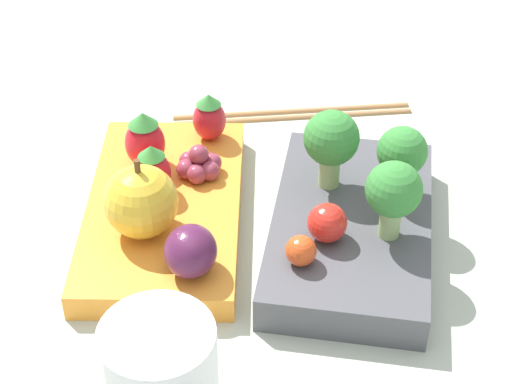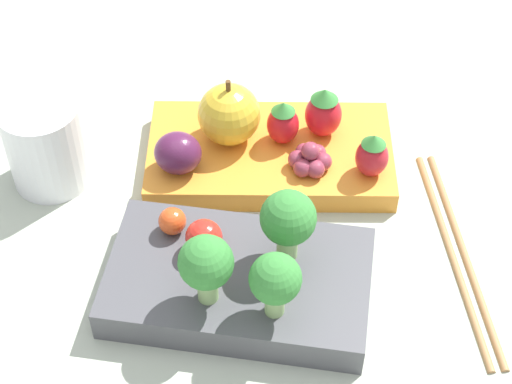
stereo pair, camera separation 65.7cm
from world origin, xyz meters
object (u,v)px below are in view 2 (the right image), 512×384
object	(u,v)px
cherry_tomato_0	(172,221)
chopsticks_pair	(459,252)
bento_box_savoury	(239,282)
drinking_cup	(46,144)
apple	(229,114)
plum	(178,153)
strawberry_0	(283,122)
broccoli_floret_2	(206,264)
cherry_tomato_1	(204,237)
bento_box_fruit	(271,155)
grape_cluster	(310,159)
broccoli_floret_1	(288,220)
broccoli_floret_0	(275,281)
strawberry_2	(372,155)
strawberry_1	(323,112)

from	to	relation	value
cherry_tomato_0	chopsticks_pair	bearing A→B (deg)	-173.60
bento_box_savoury	cherry_tomato_0	xyz separation A→B (m)	(0.05, -0.03, 0.02)
chopsticks_pair	drinking_cup	bearing A→B (deg)	-7.51
apple	plum	distance (m)	0.06
strawberry_0	bento_box_savoury	bearing A→B (deg)	83.07
broccoli_floret_2	cherry_tomato_0	distance (m)	0.07
cherry_tomato_1	apple	xyz separation A→B (m)	(-0.00, -0.13, 0.01)
bento_box_fruit	drinking_cup	bearing A→B (deg)	11.84
grape_cluster	drinking_cup	world-z (taller)	drinking_cup
cherry_tomato_1	apple	distance (m)	0.13
bento_box_fruit	plum	size ratio (longest dim) A/B	5.61
cherry_tomato_1	chopsticks_pair	xyz separation A→B (m)	(-0.19, -0.04, -0.04)
bento_box_savoury	drinking_cup	world-z (taller)	drinking_cup
bento_box_savoury	apple	xyz separation A→B (m)	(0.03, -0.14, 0.03)
bento_box_savoury	broccoli_floret_1	distance (m)	0.07
broccoli_floret_0	strawberry_2	xyz separation A→B (m)	(-0.06, -0.15, -0.02)
bento_box_savoury	broccoli_floret_1	bearing A→B (deg)	-150.78
chopsticks_pair	strawberry_0	bearing A→B (deg)	-31.82
strawberry_1	strawberry_2	bearing A→B (deg)	134.39
broccoli_floret_1	cherry_tomato_1	distance (m)	0.07
broccoli_floret_0	cherry_tomato_1	xyz separation A→B (m)	(0.06, -0.05, -0.02)
broccoli_floret_0	cherry_tomato_0	distance (m)	0.11
strawberry_1	strawberry_2	xyz separation A→B (m)	(-0.04, 0.04, -0.00)
bento_box_savoury	plum	size ratio (longest dim) A/B	5.08
broccoli_floret_0	cherry_tomato_1	size ratio (longest dim) A/B	2.01
drinking_cup	chopsticks_pair	world-z (taller)	drinking_cup
strawberry_2	cherry_tomato_1	bearing A→B (deg)	40.27
broccoli_floret_2	chopsticks_pair	size ratio (longest dim) A/B	0.28
strawberry_0	plum	world-z (taller)	strawberry_0
strawberry_0	strawberry_1	size ratio (longest dim) A/B	0.87
strawberry_2	chopsticks_pair	world-z (taller)	strawberry_2
strawberry_0	strawberry_1	xyz separation A→B (m)	(-0.03, -0.01, 0.00)
broccoli_floret_2	chopsticks_pair	bearing A→B (deg)	-155.70
bento_box_savoury	apple	world-z (taller)	apple
strawberry_2	chopsticks_pair	xyz separation A→B (m)	(-0.07, 0.06, -0.04)
broccoli_floret_0	plum	size ratio (longest dim) A/B	1.43
broccoli_floret_1	apple	size ratio (longest dim) A/B	1.01
cherry_tomato_1	broccoli_floret_1	bearing A→B (deg)	-178.10
broccoli_floret_0	drinking_cup	size ratio (longest dim) A/B	0.71
broccoli_floret_1	plum	xyz separation A→B (m)	(0.10, -0.09, -0.03)
strawberry_1	strawberry_2	world-z (taller)	strawberry_1
cherry_tomato_0	drinking_cup	size ratio (longest dim) A/B	0.27
strawberry_1	grape_cluster	bearing A→B (deg)	80.18
broccoli_floret_1	strawberry_2	distance (m)	0.12
broccoli_floret_0	strawberry_2	distance (m)	0.16
chopsticks_pair	apple	bearing A→B (deg)	-24.88
broccoli_floret_1	chopsticks_pair	world-z (taller)	broccoli_floret_1
cherry_tomato_1	strawberry_2	world-z (taller)	strawberry_2
apple	chopsticks_pair	size ratio (longest dim) A/B	0.29
cherry_tomato_1	grape_cluster	size ratio (longest dim) A/B	0.76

